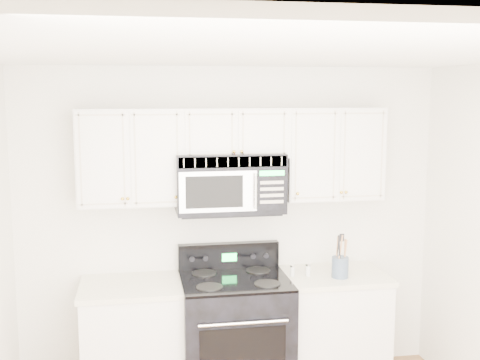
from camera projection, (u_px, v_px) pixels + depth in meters
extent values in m
cube|color=white|center=(282.00, 52.00, 3.15)|extent=(3.50, 3.50, 0.01)
cube|color=white|center=(231.00, 224.00, 5.05)|extent=(3.50, 0.01, 2.60)
cube|color=silver|center=(137.00, 343.00, 4.73)|extent=(0.82, 0.63, 0.88)
cube|color=silver|center=(136.00, 286.00, 4.66)|extent=(0.86, 0.65, 0.04)
cube|color=silver|center=(332.00, 329.00, 5.00)|extent=(0.82, 0.63, 0.88)
cube|color=silver|center=(333.00, 276.00, 4.93)|extent=(0.86, 0.65, 0.04)
cube|color=black|center=(235.00, 336.00, 4.81)|extent=(0.85, 0.73, 0.92)
cube|color=black|center=(243.00, 357.00, 4.45)|extent=(0.65, 0.01, 0.45)
cylinder|color=silver|center=(244.00, 323.00, 4.39)|extent=(0.67, 0.02, 0.02)
cube|color=black|center=(235.00, 280.00, 4.74)|extent=(0.85, 0.73, 0.02)
cube|color=black|center=(229.00, 256.00, 5.04)|extent=(0.85, 0.08, 0.22)
cube|color=#1EFF58|center=(229.00, 257.00, 5.00)|extent=(0.12, 0.00, 0.07)
cube|color=silver|center=(130.00, 157.00, 4.66)|extent=(0.80, 0.33, 0.75)
cube|color=silver|center=(332.00, 153.00, 4.94)|extent=(0.80, 0.33, 0.75)
cube|color=silver|center=(234.00, 133.00, 4.77)|extent=(0.84, 0.33, 0.39)
sphere|color=gold|center=(128.00, 199.00, 4.52)|extent=(0.03, 0.03, 0.03)
sphere|color=gold|center=(176.00, 197.00, 4.58)|extent=(0.03, 0.03, 0.03)
sphere|color=gold|center=(298.00, 194.00, 4.74)|extent=(0.03, 0.03, 0.03)
sphere|color=gold|center=(341.00, 192.00, 4.80)|extent=(0.03, 0.03, 0.03)
sphere|color=gold|center=(234.00, 152.00, 4.60)|extent=(0.03, 0.03, 0.03)
sphere|color=gold|center=(242.00, 152.00, 4.61)|extent=(0.03, 0.03, 0.03)
cylinder|color=red|center=(235.00, 158.00, 4.61)|extent=(0.00, 0.00, 0.10)
sphere|color=gold|center=(235.00, 166.00, 4.62)|extent=(0.03, 0.03, 0.03)
cube|color=black|center=(229.00, 182.00, 4.78)|extent=(0.85, 0.43, 0.47)
cube|color=beige|center=(233.00, 162.00, 4.55)|extent=(0.83, 0.01, 0.08)
cube|color=#B6B6B7|center=(218.00, 192.00, 4.55)|extent=(0.60, 0.01, 0.31)
cube|color=black|center=(214.00, 192.00, 4.54)|extent=(0.44, 0.01, 0.25)
cube|color=black|center=(272.00, 190.00, 4.62)|extent=(0.24, 0.01, 0.31)
cube|color=#1EFF58|center=(272.00, 173.00, 4.59)|extent=(0.20, 0.00, 0.04)
cylinder|color=silver|center=(256.00, 191.00, 4.56)|extent=(0.02, 0.02, 0.27)
cylinder|color=#495E6F|center=(340.00, 267.00, 4.81)|extent=(0.13, 0.13, 0.17)
cylinder|color=#B0784B|center=(345.00, 257.00, 4.81)|extent=(0.01, 0.01, 0.29)
cylinder|color=black|center=(337.00, 255.00, 4.83)|extent=(0.01, 0.01, 0.31)
cylinder|color=#B0784B|center=(340.00, 256.00, 4.76)|extent=(0.01, 0.01, 0.34)
cylinder|color=black|center=(345.00, 257.00, 4.81)|extent=(0.01, 0.01, 0.29)
cylinder|color=#B0784B|center=(337.00, 255.00, 4.83)|extent=(0.01, 0.01, 0.31)
cylinder|color=black|center=(340.00, 256.00, 4.76)|extent=(0.01, 0.01, 0.34)
cylinder|color=#B0784B|center=(345.00, 257.00, 4.81)|extent=(0.01, 0.01, 0.29)
cylinder|color=silver|center=(292.00, 271.00, 4.85)|extent=(0.04, 0.04, 0.08)
cylinder|color=silver|center=(292.00, 266.00, 4.84)|extent=(0.04, 0.04, 0.01)
cylinder|color=silver|center=(308.00, 271.00, 4.86)|extent=(0.04, 0.04, 0.08)
cylinder|color=silver|center=(308.00, 265.00, 4.85)|extent=(0.04, 0.04, 0.02)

